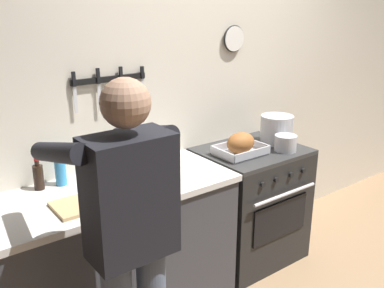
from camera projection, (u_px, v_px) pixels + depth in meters
wall_back at (200, 92)px, 3.21m from camera, size 6.00×0.13×2.60m
counter_block at (73, 268)px, 2.51m from camera, size 2.03×0.65×0.90m
stove at (250, 204)px, 3.33m from camera, size 0.76×0.67×0.90m
person_cook at (130, 234)px, 1.92m from camera, size 0.51×0.63×1.66m
roasting_pan at (241, 145)px, 3.05m from camera, size 0.35×0.26×0.16m
stock_pot at (277, 129)px, 3.31m from camera, size 0.25×0.25×0.22m
saucepan at (286, 143)px, 3.13m from camera, size 0.16×0.16×0.12m
cutting_board at (88, 203)px, 2.31m from camera, size 0.36×0.24×0.02m
bottle_olive_oil at (121, 155)px, 2.71m from camera, size 0.07×0.07×0.28m
bottle_dish_soap at (60, 169)px, 2.53m from camera, size 0.07×0.07×0.25m
bottle_soy_sauce at (38, 176)px, 2.48m from camera, size 0.06×0.06×0.19m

